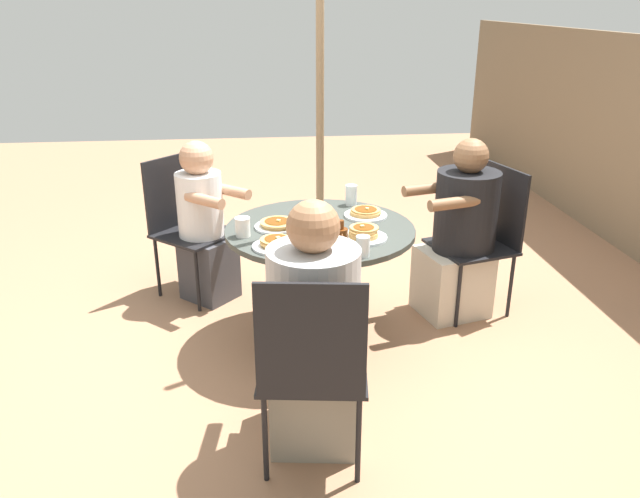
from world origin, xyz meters
The scene contains 18 objects.
ground_plane centered at (0.00, 0.00, 0.00)m, with size 12.00×12.00×0.00m, color #9E7051.
patio_table centered at (0.00, 0.00, 0.58)m, with size 1.09×1.09×0.71m.
umbrella_pole centered at (0.00, 0.00, 1.02)m, with size 0.04×0.04×2.04m, color #846B4C.
patio_chair_north centered at (-0.30, 1.10, 0.53)m, with size 0.56×0.56×0.95m.
diner_north centered at (-0.25, 0.92, 0.52)m, with size 0.50×0.60×1.15m.
patio_chair_east centered at (-0.76, -0.85, 0.53)m, with size 0.65×0.65×0.95m.
diner_east centered at (-0.64, -0.71, 0.51)m, with size 0.52×0.53×1.09m.
patio_chair_south centered at (1.13, -0.15, 0.53)m, with size 0.52×0.52×0.95m.
diner_south centered at (0.95, -0.13, 0.53)m, with size 0.57×0.45×1.18m.
pancake_plate_a centered at (0.21, 0.22, 0.74)m, with size 0.26×0.26×0.08m.
pancake_plate_b centered at (0.29, -0.26, 0.73)m, with size 0.26×0.26×0.06m.
pancake_plate_c centered at (-0.02, -0.24, 0.73)m, with size 0.26×0.26×0.05m.
pancake_plate_d centered at (-0.21, -0.02, 0.74)m, with size 0.26×0.26×0.06m.
pancake_plate_e centered at (-0.17, 0.29, 0.73)m, with size 0.26×0.26×0.06m.
syrup_bottle centered at (0.33, 0.07, 0.77)m, with size 0.09×0.07×0.16m.
coffee_cup centered at (0.10, -0.44, 0.77)m, with size 0.08×0.08×0.11m.
drinking_glass_a centered at (0.45, 0.17, 0.77)m, with size 0.07×0.07×0.11m, color silver.
drinking_glass_b centered at (-0.40, 0.24, 0.78)m, with size 0.07×0.07×0.13m, color silver.
Camera 1 is at (3.35, -0.35, 1.93)m, focal length 35.00 mm.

